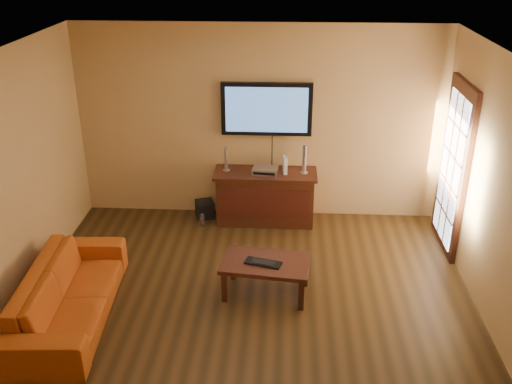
# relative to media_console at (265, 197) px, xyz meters

# --- Properties ---
(ground_plane) EXTENTS (5.00, 5.00, 0.00)m
(ground_plane) POSITION_rel_media_console_xyz_m (-0.10, -2.23, -0.37)
(ground_plane) COLOR black
(ground_plane) RESTS_ON ground
(room_walls) EXTENTS (5.00, 5.00, 5.00)m
(room_walls) POSITION_rel_media_console_xyz_m (-0.10, -1.60, 1.31)
(room_walls) COLOR tan
(room_walls) RESTS_ON ground
(french_door) EXTENTS (0.07, 1.02, 2.22)m
(french_door) POSITION_rel_media_console_xyz_m (2.35, -0.53, 0.68)
(french_door) COLOR black
(french_door) RESTS_ON ground
(media_console) EXTENTS (1.41, 0.54, 0.74)m
(media_console) POSITION_rel_media_console_xyz_m (0.00, 0.00, 0.00)
(media_console) COLOR black
(media_console) RESTS_ON ground
(television) EXTENTS (1.23, 0.08, 0.73)m
(television) POSITION_rel_media_console_xyz_m (0.00, 0.23, 1.19)
(television) COLOR black
(television) RESTS_ON ground
(coffee_table) EXTENTS (1.03, 0.70, 0.42)m
(coffee_table) POSITION_rel_media_console_xyz_m (0.08, -1.78, -0.01)
(coffee_table) COLOR black
(coffee_table) RESTS_ON ground
(sofa) EXTENTS (0.73, 2.07, 0.79)m
(sofa) POSITION_rel_media_console_xyz_m (-1.96, -2.34, 0.02)
(sofa) COLOR #B54C14
(sofa) RESTS_ON ground
(speaker_left) EXTENTS (0.09, 0.09, 0.33)m
(speaker_left) POSITION_rel_media_console_xyz_m (-0.54, 0.04, 0.52)
(speaker_left) COLOR silver
(speaker_left) RESTS_ON media_console
(speaker_right) EXTENTS (0.11, 0.11, 0.39)m
(speaker_right) POSITION_rel_media_console_xyz_m (0.52, 0.01, 0.55)
(speaker_right) COLOR silver
(speaker_right) RESTS_ON media_console
(av_receiver) EXTENTS (0.37, 0.28, 0.08)m
(av_receiver) POSITION_rel_media_console_xyz_m (-0.00, -0.02, 0.41)
(av_receiver) COLOR silver
(av_receiver) RESTS_ON media_console
(game_console) EXTENTS (0.07, 0.17, 0.23)m
(game_console) POSITION_rel_media_console_xyz_m (0.26, 0.01, 0.48)
(game_console) COLOR white
(game_console) RESTS_ON media_console
(subwoofer) EXTENTS (0.31, 0.31, 0.24)m
(subwoofer) POSITION_rel_media_console_xyz_m (-0.87, 0.07, -0.25)
(subwoofer) COLOR black
(subwoofer) RESTS_ON ground
(bottle) EXTENTS (0.07, 0.07, 0.19)m
(bottle) POSITION_rel_media_console_xyz_m (-0.87, -0.21, -0.28)
(bottle) COLOR white
(bottle) RESTS_ON ground
(keyboard) EXTENTS (0.43, 0.25, 0.02)m
(keyboard) POSITION_rel_media_console_xyz_m (0.05, -1.83, 0.06)
(keyboard) COLOR black
(keyboard) RESTS_ON coffee_table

